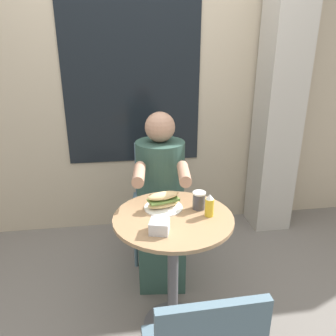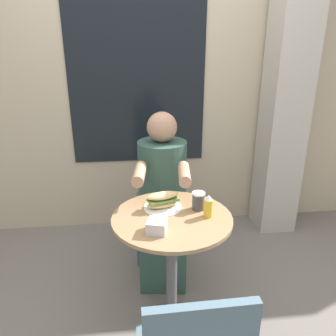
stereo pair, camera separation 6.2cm
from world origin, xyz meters
name	(u,v)px [view 2 (the right image)]	position (x,y,z in m)	size (l,w,h in m)	color
ground_plane	(171,325)	(0.00, 0.00, 0.00)	(8.00, 8.00, 0.00)	slate
storefront_wall	(153,68)	(0.00, 1.30, 1.40)	(8.00, 0.09, 2.80)	#B7A88E
lattice_pillar	(286,94)	(1.07, 1.08, 1.20)	(0.32, 0.32, 2.40)	#B2ADA3
cafe_table	(172,250)	(0.00, 0.00, 0.53)	(0.63, 0.63, 0.74)	#997551
diner_chair	(161,189)	(0.02, 0.83, 0.52)	(0.42, 0.42, 0.87)	slate
seated_diner	(163,210)	(0.00, 0.49, 0.52)	(0.38, 0.59, 1.18)	#2D4C42
sandwich_on_plate	(163,202)	(-0.04, 0.10, 0.77)	(0.21, 0.21, 0.09)	white
drink_cup	(198,201)	(0.15, 0.07, 0.78)	(0.07, 0.07, 0.10)	#424247
napkin_box	(157,226)	(-0.09, -0.14, 0.77)	(0.11, 0.11, 0.06)	silver
condiment_bottle	(208,206)	(0.18, -0.02, 0.79)	(0.05, 0.05, 0.12)	gold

